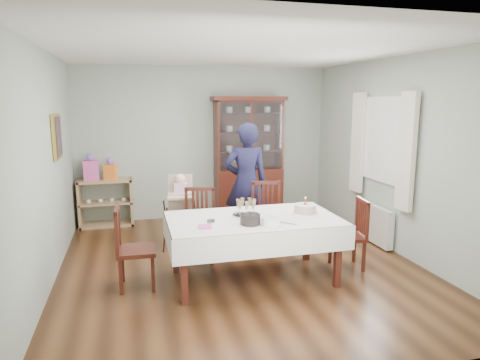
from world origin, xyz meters
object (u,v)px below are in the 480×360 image
object	(u,v)px
sideboard	(106,203)
birthday_cake	(305,209)
chair_far_right	(266,231)
champagne_tray	(246,211)
gift_bag_orange	(111,170)
chair_end_right	(348,247)
gift_bag_pink	(91,168)
woman	(246,183)
dining_table	(253,248)
high_chair	(181,218)
chair_end_left	(135,264)
china_cabinet	(248,156)
chair_far_left	(199,239)

from	to	relation	value
sideboard	birthday_cake	distance (m)	3.71
chair_far_right	champagne_tray	bearing A→B (deg)	-109.15
champagne_tray	gift_bag_orange	size ratio (longest dim) A/B	0.89
chair_end_right	gift_bag_orange	size ratio (longest dim) A/B	2.41
gift_bag_orange	chair_end_right	bearing A→B (deg)	-42.25
sideboard	gift_bag_orange	bearing A→B (deg)	-10.87
birthday_cake	gift_bag_pink	distance (m)	3.82
chair_far_right	woman	world-z (taller)	woman
dining_table	high_chair	size ratio (longest dim) A/B	1.87
sideboard	gift_bag_pink	distance (m)	0.63
high_chair	gift_bag_pink	world-z (taller)	gift_bag_pink
sideboard	gift_bag_orange	size ratio (longest dim) A/B	2.45
chair_end_left	gift_bag_pink	xyz separation A→B (m)	(-0.64, 2.62, 0.72)
gift_bag_pink	sideboard	bearing A→B (deg)	5.56
china_cabinet	sideboard	size ratio (longest dim) A/B	2.42
sideboard	gift_bag_pink	bearing A→B (deg)	-174.44
china_cabinet	chair_end_left	world-z (taller)	china_cabinet
dining_table	chair_end_left	xyz separation A→B (m)	(-1.36, 0.13, -0.10)
gift_bag_pink	gift_bag_orange	world-z (taller)	gift_bag_pink
chair_far_left	gift_bag_pink	distance (m)	2.54
sideboard	chair_far_left	world-z (taller)	chair_far_left
dining_table	chair_far_left	xyz separation A→B (m)	(-0.51, 0.82, -0.10)
chair_far_right	chair_end_left	world-z (taller)	chair_far_right
chair_end_right	birthday_cake	xyz separation A→B (m)	(-0.62, -0.04, 0.55)
chair_end_right	champagne_tray	world-z (taller)	champagne_tray
china_cabinet	gift_bag_pink	bearing A→B (deg)	179.97
chair_end_right	woman	distance (m)	1.79
sideboard	chair_end_right	size ratio (longest dim) A/B	1.01
champagne_tray	chair_end_right	bearing A→B (deg)	-2.15
china_cabinet	chair_far_left	world-z (taller)	china_cabinet
chair_end_right	gift_bag_pink	xyz separation A→B (m)	(-3.28, 2.69, 0.74)
high_chair	champagne_tray	distance (m)	1.51
chair_far_left	chair_end_left	xyz separation A→B (m)	(-0.85, -0.69, -0.00)
champagne_tray	chair_end_left	bearing A→B (deg)	179.06
woman	gift_bag_pink	distance (m)	2.66
gift_bag_pink	high_chair	bearing A→B (deg)	-45.08
chair_end_right	high_chair	bearing A→B (deg)	-116.72
champagne_tray	gift_bag_pink	bearing A→B (deg)	126.28
chair_far_right	woman	xyz separation A→B (m)	(-0.16, 0.50, 0.61)
china_cabinet	woman	bearing A→B (deg)	-107.06
chair_end_right	dining_table	bearing A→B (deg)	-79.01
chair_far_right	chair_end_right	xyz separation A→B (m)	(0.81, -0.86, -0.02)
dining_table	woman	size ratio (longest dim) A/B	1.12
chair_end_left	china_cabinet	bearing A→B (deg)	-35.87
chair_far_left	birthday_cake	world-z (taller)	birthday_cake
chair_end_left	woman	size ratio (longest dim) A/B	0.53
china_cabinet	gift_bag_orange	xyz separation A→B (m)	(-2.40, 0.00, -0.16)
champagne_tray	woman	bearing A→B (deg)	74.80
woman	champagne_tray	xyz separation A→B (m)	(-0.36, -1.32, -0.08)
china_cabinet	gift_bag_pink	distance (m)	2.71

